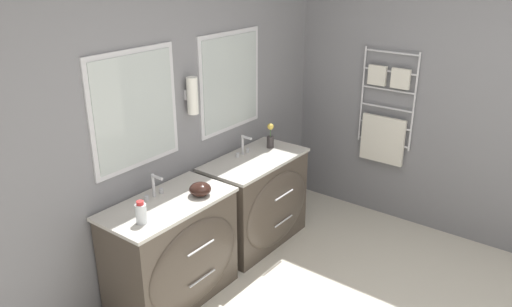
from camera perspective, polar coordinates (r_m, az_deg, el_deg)
wall_back at (r=3.72m, az=-11.37°, el=3.88°), size 5.59×0.17×2.60m
wall_right at (r=4.75m, az=16.85°, el=7.16°), size 0.13×3.94×2.60m
vanity_left at (r=3.75m, az=-9.34°, el=-10.97°), size 0.96×0.57×0.81m
vanity_right at (r=4.40m, az=0.24°, el=-5.36°), size 0.96×0.57×0.81m
faucet_left at (r=3.62m, az=-11.52°, el=-3.72°), size 0.17×0.11×0.18m
faucet_right at (r=4.29m, az=-1.43°, el=0.89°), size 0.17×0.11×0.18m
toiletry_bottle at (r=3.31m, az=-13.00°, el=-6.65°), size 0.07×0.07×0.16m
amenity_bowl at (r=3.61m, az=-6.40°, el=-4.07°), size 0.16×0.16×0.10m
flower_vase at (r=4.45m, az=1.65°, el=1.86°), size 0.06×0.06×0.23m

